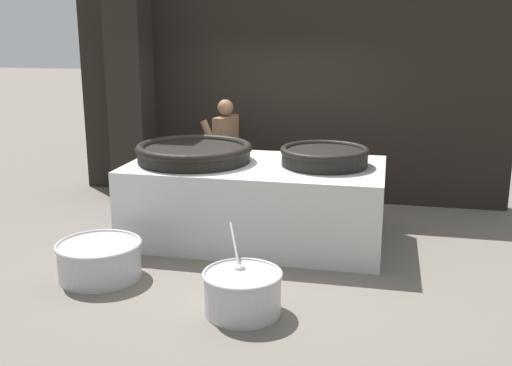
% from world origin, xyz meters
% --- Properties ---
extents(ground_plane, '(60.00, 60.00, 0.00)m').
position_xyz_m(ground_plane, '(0.00, 0.00, 0.00)').
color(ground_plane, slate).
extents(back_wall, '(6.65, 0.24, 3.55)m').
position_xyz_m(back_wall, '(0.00, 2.07, 1.78)').
color(back_wall, black).
rests_on(back_wall, ground_plane).
extents(support_pillar, '(0.53, 0.53, 3.55)m').
position_xyz_m(support_pillar, '(-2.18, 1.28, 1.78)').
color(support_pillar, black).
rests_on(support_pillar, ground_plane).
extents(hearth_platform, '(3.11, 1.67, 0.98)m').
position_xyz_m(hearth_platform, '(0.00, 0.00, 0.49)').
color(hearth_platform, silver).
rests_on(hearth_platform, ground_plane).
extents(giant_wok_near, '(1.45, 1.45, 0.23)m').
position_xyz_m(giant_wok_near, '(-0.78, -0.03, 1.10)').
color(giant_wok_near, black).
rests_on(giant_wok_near, hearth_platform).
extents(giant_wok_far, '(1.08, 1.08, 0.23)m').
position_xyz_m(giant_wok_far, '(0.83, 0.08, 1.10)').
color(giant_wok_far, black).
rests_on(giant_wok_far, hearth_platform).
extents(cook, '(0.46, 0.64, 1.62)m').
position_xyz_m(cook, '(-0.69, 1.10, 0.88)').
color(cook, brown).
rests_on(cook, ground_plane).
extents(prep_bowl_vegetables, '(0.75, 0.93, 0.70)m').
position_xyz_m(prep_bowl_vegetables, '(0.32, -2.01, 0.22)').
color(prep_bowl_vegetables, '#B7B7BC').
rests_on(prep_bowl_vegetables, ground_plane).
extents(prep_bowl_meat, '(0.91, 0.91, 0.40)m').
position_xyz_m(prep_bowl_meat, '(-1.36, -1.54, 0.22)').
color(prep_bowl_meat, '#B7B7BC').
rests_on(prep_bowl_meat, ground_plane).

